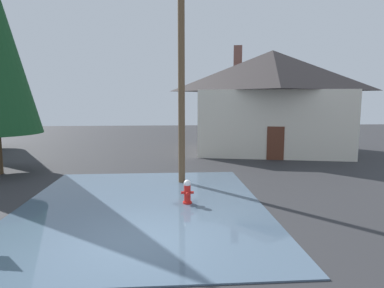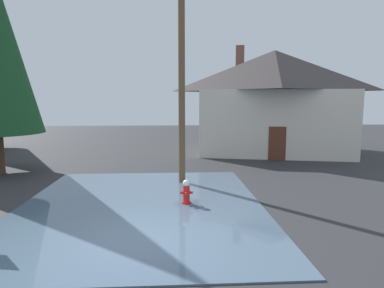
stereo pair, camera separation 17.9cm
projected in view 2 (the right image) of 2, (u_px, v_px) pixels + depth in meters
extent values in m
cube|color=#2D2D30|center=(133.00, 246.00, 8.11)|extent=(80.00, 80.00, 0.10)
cube|color=#4C6075|center=(141.00, 205.00, 11.02)|extent=(8.04, 9.84, 0.04)
cylinder|color=red|center=(186.00, 203.00, 11.18)|extent=(0.31, 0.31, 0.10)
cylinder|color=red|center=(186.00, 193.00, 11.14)|extent=(0.23, 0.23, 0.56)
sphere|color=white|center=(186.00, 183.00, 11.09)|extent=(0.25, 0.25, 0.25)
cylinder|color=red|center=(182.00, 193.00, 11.12)|extent=(0.10, 0.09, 0.09)
cylinder|color=red|center=(191.00, 192.00, 11.14)|extent=(0.10, 0.09, 0.09)
cylinder|color=red|center=(187.00, 194.00, 10.97)|extent=(0.11, 0.10, 0.11)
cylinder|color=brown|center=(182.00, 74.00, 13.53)|extent=(0.28, 0.28, 9.17)
cube|color=silver|center=(273.00, 122.00, 22.68)|extent=(10.58, 8.66, 4.18)
pyramid|color=#332D2D|center=(274.00, 71.00, 22.23)|extent=(11.43, 9.35, 2.72)
cube|color=brown|center=(240.00, 63.00, 23.71)|extent=(0.71, 0.71, 2.44)
cube|color=#592D1E|center=(277.00, 143.00, 19.46)|extent=(0.99, 0.27, 2.00)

